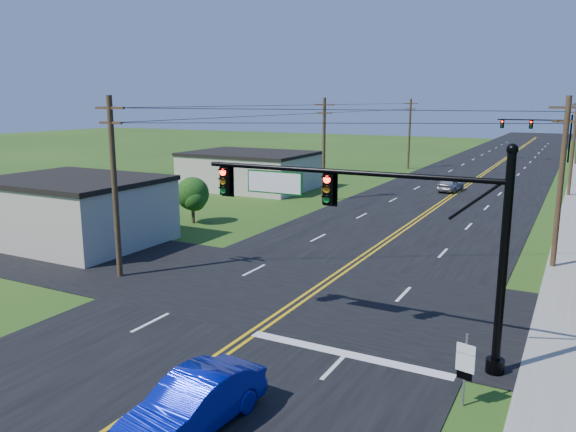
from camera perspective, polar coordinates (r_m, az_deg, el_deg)
The scene contains 17 objects.
ground at distance 17.12m, azimuth -17.18°, elevation -19.62°, with size 260.00×260.00×0.00m, color #234814.
road_main at distance 61.67m, azimuth 17.52°, elevation 2.96°, with size 16.00×220.00×0.04m, color black.
road_cross at distance 26.06m, azimuth 1.84°, elevation -7.91°, with size 70.00×10.00×0.04m, color black.
sidewalk at distance 50.85m, azimuth 27.10°, elevation 0.49°, with size 2.00×160.00×0.08m, color gray.
signal_mast_main at distance 19.60m, azimuth 8.22°, elevation -0.22°, with size 11.30×0.60×7.48m.
signal_mast_far at distance 90.42m, azimuth 24.02°, elevation 7.98°, with size 10.98×0.60×7.48m.
cream_bldg_near at distance 37.33m, azimuth -20.84°, elevation 0.55°, with size 10.20×8.20×4.10m.
cream_bldg_far at distance 56.95m, azimuth -3.90°, elevation 4.66°, with size 12.20×9.20×3.70m.
utility_pole_left_a at distance 28.79m, azimuth -17.22°, elevation 3.09°, with size 1.80×0.28×9.00m.
utility_pole_left_b at distance 49.59m, azimuth 3.66°, elevation 6.96°, with size 1.80×0.28×9.00m.
utility_pole_left_c at distance 74.99m, azimuth 12.23°, elevation 8.30°, with size 1.80×0.28×9.00m.
utility_pole_right_a at distance 32.37m, azimuth 25.99°, elevation 3.33°, with size 1.80×0.28×9.00m.
utility_pole_right_b at distance 58.25m, azimuth 27.00°, elevation 6.42°, with size 1.80×0.28×9.00m.
tree_left at distance 41.04m, azimuth -9.68°, elevation 2.25°, with size 2.40×2.40×3.37m.
blue_car at distance 16.04m, azimuth -9.55°, elevation -18.35°, with size 1.61×4.62×1.52m, color #0713A5.
distant_car at distance 57.20m, azimuth 16.19°, elevation 3.10°, with size 1.67×4.15×1.41m, color #A1A1A5.
route_sign at distance 17.41m, azimuth 17.55°, elevation -14.21°, with size 0.55×0.15×2.24m.
Camera 1 is at (10.71, -10.11, 8.73)m, focal length 35.00 mm.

